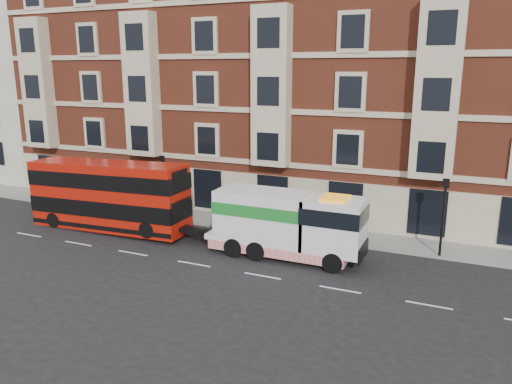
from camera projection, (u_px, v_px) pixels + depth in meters
ground at (194, 264)px, 26.74m from camera, size 120.00×120.00×0.00m
sidewalk at (251, 224)px, 33.39m from camera, size 90.00×3.00×0.15m
victorian_terrace at (298, 70)px, 37.47m from camera, size 45.00×12.00×20.40m
lamp_post_west at (163, 182)px, 33.95m from camera, size 0.35×0.15×4.35m
lamp_post_east at (443, 212)px, 26.94m from camera, size 0.35×0.15×4.35m
double_decker_bus at (108, 195)px, 31.91m from camera, size 10.94×2.51×4.43m
tow_truck at (285, 224)px, 27.31m from camera, size 8.76×2.59×3.65m
pedestrian at (69, 193)px, 37.59m from camera, size 0.75×0.57×1.87m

